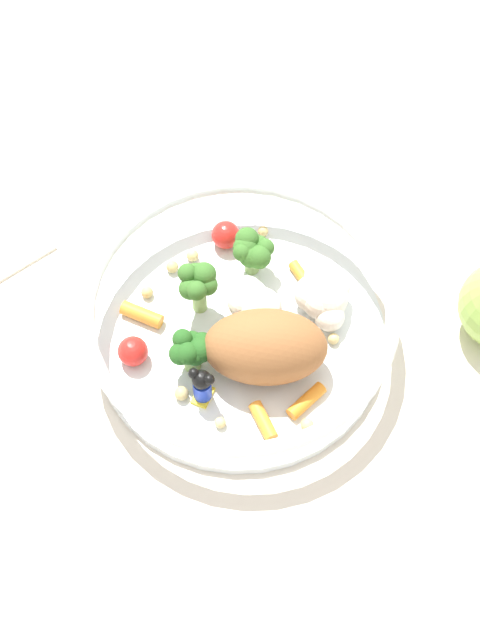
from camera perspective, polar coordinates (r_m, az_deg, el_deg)
ground_plane at (r=0.76m, az=-0.37°, el=-2.56°), size 2.40×2.40×0.00m
food_container at (r=0.74m, az=0.53°, el=0.03°), size 0.26×0.26×0.07m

